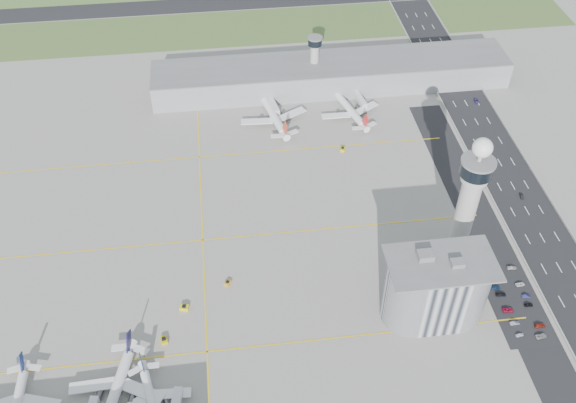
{
  "coord_description": "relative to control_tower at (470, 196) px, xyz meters",
  "views": [
    {
      "loc": [
        -26.19,
        -173.62,
        215.16
      ],
      "look_at": [
        0.0,
        35.0,
        15.0
      ],
      "focal_mm": 40.0,
      "sensor_mm": 36.0,
      "label": 1
    }
  ],
  "objects": [
    {
      "name": "landside_road",
      "position": [
        18.0,
        -18.0,
        -35.0
      ],
      "size": [
        18.0,
        260.0,
        0.08
      ],
      "primitive_type": "cube",
      "color": "black",
      "rests_on": "ground"
    },
    {
      "name": "car_lot_11",
      "position": [
        22.08,
        -11.94,
        -34.43
      ],
      "size": [
        4.26,
        1.83,
        1.22
      ],
      "primitive_type": "imported",
      "rotation": [
        0.0,
        0.0,
        1.54
      ],
      "color": "#B1B1B1",
      "rests_on": "ground"
    },
    {
      "name": "car_lot_8",
      "position": [
        21.36,
        -32.23,
        -34.42
      ],
      "size": [
        3.69,
        1.54,
        1.25
      ],
      "primitive_type": "imported",
      "rotation": [
        0.0,
        0.0,
        1.55
      ],
      "color": "black",
      "rests_on": "ground"
    },
    {
      "name": "car_hw_2",
      "position": [
        49.35,
        112.83,
        -34.43
      ],
      "size": [
        2.49,
        4.6,
        1.22
      ],
      "primitive_type": "imported",
      "rotation": [
        0.0,
        0.0,
        -0.11
      ],
      "color": "navy",
      "rests_on": "ground"
    },
    {
      "name": "car_lot_5",
      "position": [
        10.74,
        -14.9,
        -34.47
      ],
      "size": [
        3.53,
        1.32,
        1.15
      ],
      "primitive_type": "imported",
      "rotation": [
        0.0,
        0.0,
        1.54
      ],
      "color": "white",
      "rests_on": "ground"
    },
    {
      "name": "tug_2",
      "position": [
        -120.64,
        -16.06,
        -34.0
      ],
      "size": [
        4.06,
        3.23,
        2.09
      ],
      "primitive_type": null,
      "rotation": [
        0.0,
        0.0,
        -1.8
      ],
      "color": "yellow",
      "rests_on": "ground"
    },
    {
      "name": "taxiway_line_h_2",
      "position": [
        -112.0,
        82.0,
        -35.04
      ],
      "size": [
        260.0,
        0.6,
        0.01
      ],
      "primitive_type": "cube",
      "color": "yellow",
      "rests_on": "ground"
    },
    {
      "name": "car_lot_0",
      "position": [
        11.99,
        -46.04,
        -34.48
      ],
      "size": [
        3.43,
        1.76,
        1.12
      ],
      "primitive_type": "imported",
      "rotation": [
        0.0,
        0.0,
        1.71
      ],
      "color": "silver",
      "rests_on": "ground"
    },
    {
      "name": "car_lot_10",
      "position": [
        22.11,
        -21.3,
        -34.47
      ],
      "size": [
        4.23,
        2.24,
        1.13
      ],
      "primitive_type": "imported",
      "rotation": [
        0.0,
        0.0,
        1.66
      ],
      "color": "white",
      "rests_on": "ground"
    },
    {
      "name": "tug_4",
      "position": [
        -64.71,
        100.54,
        -34.01
      ],
      "size": [
        3.86,
        2.92,
        2.06
      ],
      "primitive_type": null,
      "rotation": [
        0.0,
        0.0,
        -1.71
      ],
      "color": "#D1C20F",
      "rests_on": "ground"
    },
    {
      "name": "airplane_near_c",
      "position": [
        -132.53,
        -58.92,
        -30.12
      ],
      "size": [
        37.12,
        41.06,
        9.85
      ],
      "primitive_type": null,
      "rotation": [
        0.0,
        0.0,
        -1.34
      ],
      "color": "white",
      "rests_on": "ground"
    },
    {
      "name": "parking_lot",
      "position": [
        16.0,
        -30.0,
        -34.99
      ],
      "size": [
        20.0,
        44.0,
        0.1
      ],
      "primitive_type": "cube",
      "color": "black",
      "rests_on": "ground"
    },
    {
      "name": "ground",
      "position": [
        -72.0,
        -8.0,
        -35.04
      ],
      "size": [
        1000.0,
        1000.0,
        0.0
      ],
      "primitive_type": "plane",
      "color": "#9A978F"
    },
    {
      "name": "tug_0",
      "position": [
        -173.62,
        -51.67,
        -34.17
      ],
      "size": [
        3.6,
        3.17,
        1.74
      ],
      "primitive_type": null,
      "rotation": [
        0.0,
        0.0,
        -2.02
      ],
      "color": "orange",
      "rests_on": "ground"
    },
    {
      "name": "tug_1",
      "position": [
        -128.72,
        -31.04,
        -34.02
      ],
      "size": [
        3.1,
        3.94,
        2.04
      ],
      "primitive_type": null,
      "rotation": [
        0.0,
        0.0,
        -2.93
      ],
      "color": "#D7B002",
      "rests_on": "ground"
    },
    {
      "name": "airplane_far_b",
      "position": [
        -26.41,
        109.7,
        -29.22
      ],
      "size": [
        45.18,
        49.53,
        11.65
      ],
      "primitive_type": null,
      "rotation": [
        0.0,
        0.0,
        1.84
      ],
      "color": "white",
      "rests_on": "ground"
    },
    {
      "name": "control_tower",
      "position": [
        0.0,
        0.0,
        0.0
      ],
      "size": [
        14.0,
        14.0,
        64.5
      ],
      "color": "#ADAAA5",
      "rests_on": "ground"
    },
    {
      "name": "barrier_left",
      "position": [
        29.0,
        -8.0,
        -34.44
      ],
      "size": [
        0.6,
        500.0,
        1.2
      ],
      "primitive_type": "cube",
      "color": "#9E9E99",
      "rests_on": "ground"
    },
    {
      "name": "admin_building",
      "position": [
        -20.01,
        -30.0,
        -19.74
      ],
      "size": [
        42.0,
        24.0,
        33.5
      ],
      "color": "#B2B2B7",
      "rests_on": "ground"
    },
    {
      "name": "runway",
      "position": [
        -92.0,
        254.0,
        -34.98
      ],
      "size": [
        480.0,
        22.0,
        0.1
      ],
      "primitive_type": "cube",
      "color": "black",
      "rests_on": "ground"
    },
    {
      "name": "tug_3",
      "position": [
        -102.08,
        -5.15,
        -34.18
      ],
      "size": [
        3.42,
        3.6,
        1.73
      ],
      "primitive_type": null,
      "rotation": [
        0.0,
        0.0,
        -0.64
      ],
      "color": "orange",
      "rests_on": "ground"
    },
    {
      "name": "tug_5",
      "position": [
        -36.31,
        78.26,
        -34.07
      ],
      "size": [
        3.29,
        3.93,
        1.95
      ],
      "primitive_type": null,
      "rotation": [
        0.0,
        0.0,
        2.8
      ],
      "color": "#D1BE02",
      "rests_on": "ground"
    },
    {
      "name": "jet_bridge_far_1",
      "position": [
        -20.0,
        124.0,
        -32.19
      ],
      "size": [
        5.39,
        14.31,
        5.7
      ],
      "primitive_type": null,
      "rotation": [
        0.0,
        0.0,
        -1.4
      ],
      "color": "silver",
      "rests_on": "ground"
    },
    {
      "name": "taxiway_line_v",
      "position": [
        -112.0,
        22.0,
        -35.04
      ],
      "size": [
        0.6,
        260.0,
        0.01
      ],
      "primitive_type": "cube",
      "color": "yellow",
      "rests_on": "ground"
    },
    {
      "name": "airplane_far_a",
      "position": [
        -69.96,
        109.45,
        -28.72
      ],
      "size": [
        47.33,
        52.47,
        12.65
      ],
      "primitive_type": null,
      "rotation": [
        0.0,
        0.0,
        1.79
      ],
      "color": "white",
      "rests_on": "ground"
    },
    {
      "name": "car_lot_9",
      "position": [
        22.2,
        -27.81,
        -34.46
      ],
      "size": [
        3.61,
        1.53,
        1.16
      ],
      "primitive_type": "imported",
      "rotation": [
        0.0,
        0.0,
        1.48
      ],
      "color": "navy",
      "rests_on": "ground"
    },
    {
      "name": "car_lot_1",
      "position": [
        12.13,
        -40.34,
        -34.4
      ],
      "size": [
        3.92,
        1.48,
        1.28
      ],
      "primitive_type": "imported",
      "rotation": [
        0.0,
        0.0,
        1.61
      ],
      "color": "gray",
      "rests_on": "ground"
    },
    {
      "name": "car_lot_3",
      "position": [
        11.92,
        -25.48,
        -34.42
      ],
      "size": [
        4.39,
        2.05,
        1.24
      ],
      "primitive_type": "imported",
      "rotation": [
        0.0,
        0.0,
        1.5
      ],
      "color": "black",
      "rests_on": "ground"
    },
    {
      "name": "car_hw_1",
      "position": [
        44.05,
        31.53,
        -34.44
      ],
      "size": [
        1.89,
        3.84,
        1.21
      ],
      "primitive_type": "imported",
      "rotation": [
        0.0,
        0.0,
        -0.17
      ],
      "color": "black",
      "rests_on": "ground"
    },
    {
      "name": "car_hw_4",
      "position": [
        35.21,
        170.33,
        -34.45
      ],
      "size": [
        1.74,
        3.61,
        1.19
      ],
      "primitive_type": "imported",
      "rotation": [
        0.0,
        0.0,
        0.1
      ],
      "color": "slate",
      "rests_on": "ground"
    },
    {
      "name": "secondary_tower",
      "position": [
        -42.0,
        142.0,
        -16.24
      ],
      "size": [
        8.6,
        8.6,
        31.9
      ],
      "color": "#ADAAA5",
      "rests_on": "ground"
    },
    {
      "name": "highway",
      "position": [
        43.0,
        -8.0,
        -34.99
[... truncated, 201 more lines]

